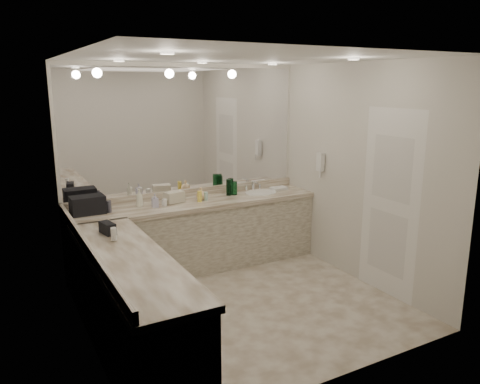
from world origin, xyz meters
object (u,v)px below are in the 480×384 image
hand_towel (279,188)px  soap_bottle_b (155,201)px  cream_cosmetic_case (174,198)px  soap_bottle_c (201,194)px  wall_phone (320,162)px  soap_bottle_a (139,198)px  black_toiletry_bag (88,205)px  sink (261,193)px

hand_towel → soap_bottle_b: soap_bottle_b is taller
cream_cosmetic_case → soap_bottle_c: bearing=-16.1°
soap_bottle_c → wall_phone: bearing=-19.8°
cream_cosmetic_case → soap_bottle_a: soap_bottle_a is taller
soap_bottle_a → soap_bottle_c: (0.79, -0.05, -0.03)m
cream_cosmetic_case → soap_bottle_b: size_ratio=1.41×
black_toiletry_bag → cream_cosmetic_case: (1.04, -0.01, -0.04)m
cream_cosmetic_case → hand_towel: (1.54, -0.02, -0.05)m
cream_cosmetic_case → soap_bottle_c: soap_bottle_c is taller
wall_phone → cream_cosmetic_case: size_ratio=1.03×
cream_cosmetic_case → sink: bearing=-15.0°
wall_phone → soap_bottle_b: bearing=167.6°
sink → soap_bottle_b: size_ratio=2.66×
soap_bottle_b → soap_bottle_c: 0.64m
cream_cosmetic_case → soap_bottle_c: size_ratio=1.42×
black_toiletry_bag → hand_towel: (2.59, -0.02, -0.09)m
soap_bottle_a → hand_towel: bearing=-1.1°
sink → black_toiletry_bag: (-2.27, 0.06, 0.11)m
hand_towel → black_toiletry_bag: bearing=179.5°
soap_bottle_a → soap_bottle_b: (0.16, -0.11, -0.02)m
wall_phone → black_toiletry_bag: (-2.88, 0.56, -0.34)m
wall_phone → hand_towel: 0.75m
wall_phone → hand_towel: wall_phone is taller
cream_cosmetic_case → soap_bottle_b: soap_bottle_b is taller
soap_bottle_a → soap_bottle_b: 0.19m
cream_cosmetic_case → soap_bottle_b: 0.30m
sink → soap_bottle_a: size_ratio=2.06×
hand_towel → soap_bottle_c: soap_bottle_c is taller
black_toiletry_bag → soap_bottle_c: size_ratio=2.28×
cream_cosmetic_case → soap_bottle_a: (-0.44, 0.02, 0.04)m
black_toiletry_bag → soap_bottle_c: 1.40m
sink → cream_cosmetic_case: size_ratio=1.89×
cream_cosmetic_case → soap_bottle_a: 0.44m
wall_phone → soap_bottle_c: size_ratio=1.47×
soap_bottle_b → soap_bottle_c: soap_bottle_b is taller
cream_cosmetic_case → wall_phone: bearing=-29.3°
hand_towel → cream_cosmetic_case: bearing=179.4°
sink → wall_phone: bearing=-39.6°
soap_bottle_a → soap_bottle_b: size_ratio=1.29×
hand_towel → soap_bottle_c: size_ratio=1.36×
soap_bottle_b → soap_bottle_a: bearing=144.0°
cream_cosmetic_case → hand_towel: size_ratio=1.05×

